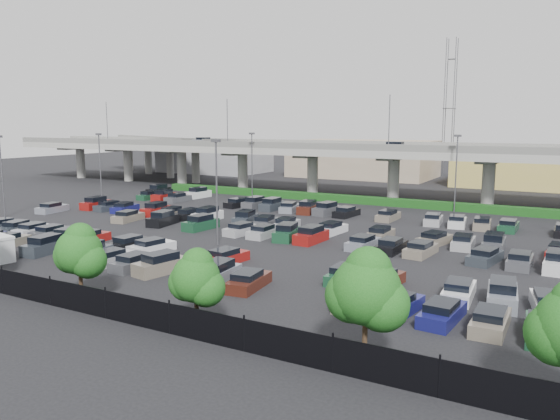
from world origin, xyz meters
name	(u,v)px	position (x,y,z in m)	size (l,w,h in m)	color
ground	(260,231)	(0.00, 0.00, 0.00)	(280.00, 280.00, 0.00)	black
overpass	(363,154)	(-0.18, 32.01, 6.97)	(150.00, 13.00, 15.80)	gray
on_ramp	(160,146)	(-52.10, 43.05, 6.86)	(50.93, 30.13, 8.80)	gray
hedge	(346,199)	(0.00, 25.00, 0.55)	(66.00, 1.60, 1.10)	#133E12
fence	(40,290)	(-0.05, -28.00, 0.90)	(70.00, 0.10, 2.00)	black
tree_row	(64,248)	(0.70, -26.53, 3.52)	(65.07, 3.66, 5.94)	#332316
parked_cars	(237,230)	(-0.94, -3.23, 0.61)	(63.05, 41.62, 1.67)	maroon
light_poles	(238,172)	(-4.13, 2.00, 6.24)	(66.90, 48.38, 10.30)	#525258
distant_buildings	(477,165)	(12.38, 61.81, 3.74)	(138.00, 24.00, 9.00)	gray
comm_tower	(449,106)	(4.00, 74.00, 15.61)	(2.40, 2.40, 30.00)	#525258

